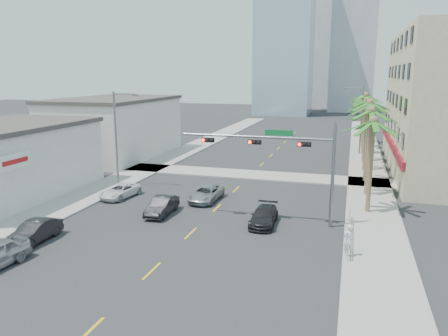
{
  "coord_description": "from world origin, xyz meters",
  "views": [
    {
      "loc": [
        10.08,
        -22.17,
        10.59
      ],
      "look_at": [
        0.81,
        9.27,
        3.5
      ],
      "focal_mm": 35.0,
      "sensor_mm": 36.0,
      "label": 1
    }
  ],
  "objects_px": {
    "car_lane_center": "(206,194)",
    "car_lane_right": "(264,216)",
    "traffic_signal_mast": "(287,154)",
    "car_lane_left": "(162,206)",
    "car_parked_far": "(120,191)",
    "pedestrian": "(349,240)",
    "car_parked_mid": "(34,232)"
  },
  "relations": [
    {
      "from": "traffic_signal_mast",
      "to": "car_lane_center",
      "type": "relative_size",
      "value": 2.46
    },
    {
      "from": "car_lane_right",
      "to": "traffic_signal_mast",
      "type": "bearing_deg",
      "value": 26.06
    },
    {
      "from": "car_lane_right",
      "to": "pedestrian",
      "type": "relative_size",
      "value": 2.18
    },
    {
      "from": "car_lane_left",
      "to": "car_parked_mid",
      "type": "bearing_deg",
      "value": -128.21
    },
    {
      "from": "car_lane_left",
      "to": "car_lane_center",
      "type": "height_order",
      "value": "car_lane_left"
    },
    {
      "from": "car_parked_mid",
      "to": "car_lane_left",
      "type": "xyz_separation_m",
      "value": [
        5.49,
        7.53,
        -0.01
      ]
    },
    {
      "from": "car_lane_center",
      "to": "car_lane_right",
      "type": "bearing_deg",
      "value": -34.94
    },
    {
      "from": "car_parked_mid",
      "to": "pedestrian",
      "type": "bearing_deg",
      "value": 8.08
    },
    {
      "from": "traffic_signal_mast",
      "to": "car_parked_far",
      "type": "height_order",
      "value": "traffic_signal_mast"
    },
    {
      "from": "car_lane_left",
      "to": "pedestrian",
      "type": "distance_m",
      "value": 14.59
    },
    {
      "from": "traffic_signal_mast",
      "to": "pedestrian",
      "type": "distance_m",
      "value": 7.89
    },
    {
      "from": "car_parked_far",
      "to": "pedestrian",
      "type": "bearing_deg",
      "value": -13.91
    },
    {
      "from": "traffic_signal_mast",
      "to": "car_parked_far",
      "type": "distance_m",
      "value": 15.67
    },
    {
      "from": "traffic_signal_mast",
      "to": "car_parked_far",
      "type": "bearing_deg",
      "value": 170.08
    },
    {
      "from": "car_lane_left",
      "to": "car_lane_center",
      "type": "distance_m",
      "value": 4.86
    },
    {
      "from": "car_lane_left",
      "to": "car_lane_right",
      "type": "xyz_separation_m",
      "value": [
        7.98,
        -0.08,
        -0.06
      ]
    },
    {
      "from": "car_parked_far",
      "to": "car_lane_center",
      "type": "relative_size",
      "value": 0.94
    },
    {
      "from": "traffic_signal_mast",
      "to": "car_parked_far",
      "type": "relative_size",
      "value": 2.63
    },
    {
      "from": "traffic_signal_mast",
      "to": "car_lane_right",
      "type": "distance_m",
      "value": 4.72
    },
    {
      "from": "car_lane_right",
      "to": "pedestrian",
      "type": "height_order",
      "value": "pedestrian"
    },
    {
      "from": "car_lane_left",
      "to": "car_lane_right",
      "type": "bearing_deg",
      "value": -2.71
    },
    {
      "from": "car_lane_left",
      "to": "car_lane_center",
      "type": "xyz_separation_m",
      "value": [
        2.08,
        4.39,
        -0.04
      ]
    },
    {
      "from": "traffic_signal_mast",
      "to": "car_lane_right",
      "type": "xyz_separation_m",
      "value": [
        -1.38,
        -0.75,
        -4.45
      ]
    },
    {
      "from": "car_lane_right",
      "to": "car_lane_left",
      "type": "bearing_deg",
      "value": 177.13
    },
    {
      "from": "car_parked_mid",
      "to": "car_parked_far",
      "type": "bearing_deg",
      "value": 88.79
    },
    {
      "from": "car_lane_center",
      "to": "car_lane_right",
      "type": "xyz_separation_m",
      "value": [
        5.9,
        -4.47,
        -0.01
      ]
    },
    {
      "from": "car_parked_far",
      "to": "car_lane_left",
      "type": "height_order",
      "value": "car_lane_left"
    },
    {
      "from": "traffic_signal_mast",
      "to": "car_lane_right",
      "type": "height_order",
      "value": "traffic_signal_mast"
    },
    {
      "from": "traffic_signal_mast",
      "to": "car_parked_mid",
      "type": "relative_size",
      "value": 2.69
    },
    {
      "from": "traffic_signal_mast",
      "to": "car_lane_center",
      "type": "height_order",
      "value": "traffic_signal_mast"
    },
    {
      "from": "car_parked_far",
      "to": "car_lane_left",
      "type": "bearing_deg",
      "value": -23.05
    },
    {
      "from": "traffic_signal_mast",
      "to": "car_lane_left",
      "type": "relative_size",
      "value": 2.73
    }
  ]
}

